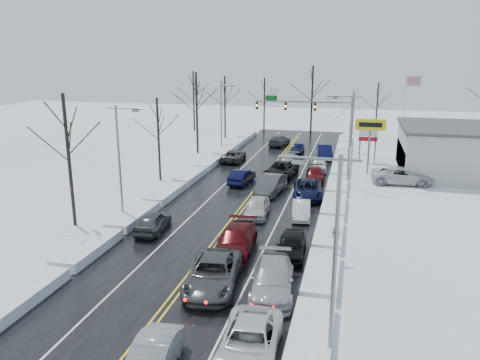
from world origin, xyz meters
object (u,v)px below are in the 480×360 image
(traffic_signal_mast, at_px, (315,110))
(flagpole, at_px, (405,107))
(oncoming_car_0, at_px, (242,183))
(tires_plus_sign, at_px, (370,128))

(traffic_signal_mast, relative_size, flagpole, 1.33)
(traffic_signal_mast, height_order, oncoming_car_0, traffic_signal_mast)
(traffic_signal_mast, bearing_deg, oncoming_car_0, -105.43)
(traffic_signal_mast, relative_size, oncoming_car_0, 2.97)
(traffic_signal_mast, xyz_separation_m, tires_plus_sign, (7.05, -12.00, -0.49))
(oncoming_car_0, bearing_deg, flagpole, -122.37)
(traffic_signal_mast, xyz_separation_m, flagpole, (11.72, 2.01, 0.45))
(tires_plus_sign, height_order, flagpole, flagpole)
(traffic_signal_mast, height_order, tires_plus_sign, traffic_signal_mast)
(flagpole, bearing_deg, oncoming_car_0, -128.63)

